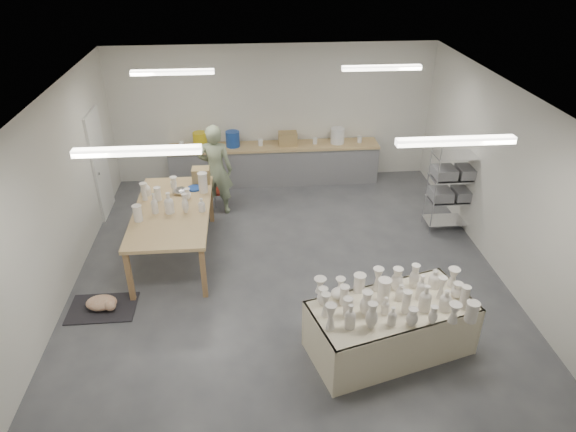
{
  "coord_description": "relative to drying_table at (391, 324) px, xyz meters",
  "views": [
    {
      "loc": [
        -0.6,
        -6.87,
        5.1
      ],
      "look_at": [
        0.01,
        0.24,
        1.05
      ],
      "focal_mm": 32.0,
      "sensor_mm": 36.0,
      "label": 1
    }
  ],
  "objects": [
    {
      "name": "back_counter",
      "position": [
        -1.23,
        5.42,
        0.05
      ],
      "size": [
        4.6,
        0.6,
        1.24
      ],
      "color": "tan",
      "rests_on": "ground"
    },
    {
      "name": "room",
      "position": [
        -1.33,
        1.83,
        1.62
      ],
      "size": [
        8.0,
        8.02,
        3.0
      ],
      "color": "#424449",
      "rests_on": "ground"
    },
    {
      "name": "cat",
      "position": [
        -4.1,
        1.19,
        -0.32
      ],
      "size": [
        0.51,
        0.39,
        0.2
      ],
      "rotation": [
        0.0,
        0.0,
        0.16
      ],
      "color": "white",
      "rests_on": "rug"
    },
    {
      "name": "red_stool",
      "position": [
        -2.46,
        4.43,
        -0.13
      ],
      "size": [
        0.39,
        0.39,
        0.34
      ],
      "rotation": [
        0.0,
        0.0,
        0.1
      ],
      "color": "#A82818",
      "rests_on": "ground"
    },
    {
      "name": "drying_table",
      "position": [
        0.0,
        0.0,
        0.0
      ],
      "size": [
        2.36,
        1.6,
        1.13
      ],
      "rotation": [
        0.0,
        0.0,
        0.28
      ],
      "color": "olive",
      "rests_on": "ground"
    },
    {
      "name": "rug",
      "position": [
        -4.13,
        1.21,
        -0.43
      ],
      "size": [
        1.0,
        0.7,
        0.02
      ],
      "primitive_type": "cube",
      "color": "black",
      "rests_on": "ground"
    },
    {
      "name": "potter",
      "position": [
        -2.46,
        4.16,
        0.49
      ],
      "size": [
        0.73,
        0.54,
        1.85
      ],
      "primitive_type": "imported",
      "rotation": [
        0.0,
        0.0,
        3.0
      ],
      "color": "gray",
      "rests_on": "ground"
    },
    {
      "name": "work_table",
      "position": [
        -3.1,
        2.71,
        0.5
      ],
      "size": [
        1.26,
        2.52,
        1.31
      ],
      "rotation": [
        0.0,
        0.0,
        -0.0
      ],
      "color": "tan",
      "rests_on": "ground"
    },
    {
      "name": "wire_shelf",
      "position": [
        1.97,
        3.14,
        0.48
      ],
      "size": [
        0.88,
        0.48,
        1.8
      ],
      "color": "silver",
      "rests_on": "ground"
    }
  ]
}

